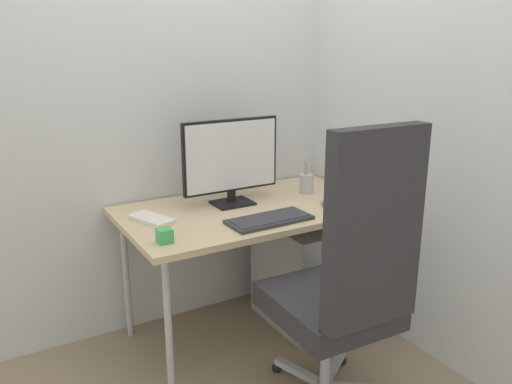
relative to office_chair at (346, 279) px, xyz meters
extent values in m
plane|color=gray|center=(0.00, 0.75, -0.62)|extent=(8.00, 8.00, 0.00)
cube|color=silver|center=(0.00, 1.15, 0.78)|extent=(3.11, 0.04, 2.80)
cube|color=silver|center=(0.68, 0.49, 0.78)|extent=(0.04, 2.55, 2.80)
cube|color=#D1B78C|center=(0.00, 0.75, 0.07)|extent=(1.30, 0.74, 0.03)
cylinder|color=#B2B5BA|center=(-0.57, 0.45, -0.28)|extent=(0.03, 0.03, 0.68)
cylinder|color=#B2B5BA|center=(0.58, 0.45, -0.28)|extent=(0.03, 0.03, 0.68)
cylinder|color=#B2B5BA|center=(-0.57, 1.05, -0.28)|extent=(0.03, 0.03, 0.68)
cylinder|color=#B2B5BA|center=(0.58, 1.05, -0.28)|extent=(0.03, 0.03, 0.68)
sphere|color=black|center=(0.23, 0.27, -0.60)|extent=(0.05, 0.05, 0.05)
cube|color=#B2B5BA|center=(0.12, 0.19, -0.56)|extent=(0.25, 0.18, 0.03)
sphere|color=black|center=(-0.07, 0.37, -0.60)|extent=(0.05, 0.05, 0.05)
cube|color=#B2B5BA|center=(-0.04, 0.24, -0.56)|extent=(0.11, 0.27, 0.03)
cylinder|color=#B2B5BA|center=(0.00, 0.11, -0.38)|extent=(0.04, 0.04, 0.33)
cube|color=#2D2D33|center=(0.00, 0.11, -0.17)|extent=(0.46, 0.51, 0.10)
cube|color=#2D2D33|center=(0.00, -0.14, 0.25)|extent=(0.40, 0.08, 0.73)
cube|color=#9EA0A5|center=(0.35, 0.72, -0.34)|extent=(0.46, 0.51, 0.57)
cube|color=#262628|center=(0.35, 0.46, -0.22)|extent=(0.23, 0.01, 0.02)
cube|color=black|center=(-0.06, 0.84, 0.09)|extent=(0.20, 0.16, 0.01)
cube|color=black|center=(-0.06, 0.85, 0.13)|extent=(0.04, 0.02, 0.07)
cube|color=black|center=(-0.06, 0.85, 0.34)|extent=(0.52, 0.02, 0.37)
cube|color=silver|center=(-0.06, 0.84, 0.34)|extent=(0.50, 0.01, 0.34)
cube|color=#333338|center=(-0.03, 0.52, 0.09)|extent=(0.40, 0.19, 0.02)
cube|color=#333338|center=(-0.03, 0.52, 0.10)|extent=(0.37, 0.15, 0.00)
ellipsoid|color=slate|center=(0.34, 0.55, 0.10)|extent=(0.09, 0.12, 0.03)
cylinder|color=#B2B5BA|center=(0.39, 0.81, 0.14)|extent=(0.07, 0.07, 0.11)
cylinder|color=#B2B5BA|center=(0.38, 0.81, 0.21)|extent=(0.02, 0.01, 0.13)
cylinder|color=#B2B5BA|center=(0.40, 0.81, 0.21)|extent=(0.02, 0.01, 0.13)
torus|color=#337FD8|center=(0.39, 0.81, 0.15)|extent=(0.04, 0.04, 0.01)
cylinder|color=red|center=(0.39, 0.83, 0.18)|extent=(0.02, 0.02, 0.13)
cylinder|color=#3FAD59|center=(0.38, 0.83, 0.19)|extent=(0.01, 0.02, 0.14)
cube|color=silver|center=(-0.51, 0.79, 0.10)|extent=(0.17, 0.25, 0.02)
cube|color=#3FAD59|center=(-0.54, 0.52, 0.12)|extent=(0.06, 0.06, 0.06)
camera|label=1|loc=(-1.24, -1.43, 0.90)|focal=36.81mm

